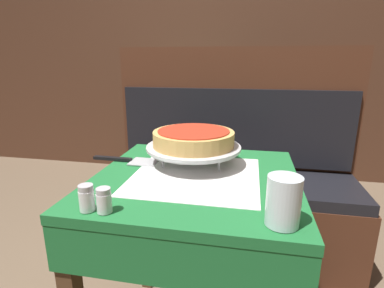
{
  "coord_description": "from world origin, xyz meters",
  "views": [
    {
      "loc": [
        0.17,
        -0.94,
        1.14
      ],
      "look_at": [
        -0.03,
        0.08,
        0.84
      ],
      "focal_mm": 28.0,
      "sensor_mm": 36.0,
      "label": 1
    }
  ],
  "objects_px": {
    "dining_table_front": "(196,205)",
    "salt_shaker": "(87,198)",
    "pepper_shaker": "(104,200)",
    "pizza_server": "(128,160)",
    "condiment_caddy": "(183,102)",
    "dining_table_rear": "(192,119)",
    "deep_dish_pizza": "(194,138)",
    "booth_bench": "(230,195)",
    "water_glass_near": "(283,201)",
    "pizza_pan_stand": "(194,148)"
  },
  "relations": [
    {
      "from": "dining_table_front",
      "to": "deep_dish_pizza",
      "type": "bearing_deg",
      "value": 104.51
    },
    {
      "from": "booth_bench",
      "to": "deep_dish_pizza",
      "type": "relative_size",
      "value": 4.76
    },
    {
      "from": "dining_table_front",
      "to": "pepper_shaker",
      "type": "height_order",
      "value": "pepper_shaker"
    },
    {
      "from": "dining_table_rear",
      "to": "pizza_pan_stand",
      "type": "distance_m",
      "value": 1.54
    },
    {
      "from": "booth_bench",
      "to": "salt_shaker",
      "type": "bearing_deg",
      "value": -107.15
    },
    {
      "from": "pizza_server",
      "to": "water_glass_near",
      "type": "distance_m",
      "value": 0.66
    },
    {
      "from": "booth_bench",
      "to": "pizza_pan_stand",
      "type": "xyz_separation_m",
      "value": [
        -0.11,
        -0.61,
        0.47
      ]
    },
    {
      "from": "dining_table_front",
      "to": "salt_shaker",
      "type": "bearing_deg",
      "value": -128.1
    },
    {
      "from": "deep_dish_pizza",
      "to": "pizza_server",
      "type": "relative_size",
      "value": 1.14
    },
    {
      "from": "pizza_pan_stand",
      "to": "pizza_server",
      "type": "distance_m",
      "value": 0.26
    },
    {
      "from": "water_glass_near",
      "to": "pepper_shaker",
      "type": "bearing_deg",
      "value": -176.72
    },
    {
      "from": "dining_table_rear",
      "to": "pizza_server",
      "type": "height_order",
      "value": "pizza_server"
    },
    {
      "from": "water_glass_near",
      "to": "pepper_shaker",
      "type": "height_order",
      "value": "water_glass_near"
    },
    {
      "from": "dining_table_front",
      "to": "pizza_server",
      "type": "distance_m",
      "value": 0.32
    },
    {
      "from": "booth_bench",
      "to": "water_glass_near",
      "type": "height_order",
      "value": "booth_bench"
    },
    {
      "from": "dining_table_rear",
      "to": "pizza_pan_stand",
      "type": "bearing_deg",
      "value": -78.72
    },
    {
      "from": "booth_bench",
      "to": "pepper_shaker",
      "type": "height_order",
      "value": "booth_bench"
    },
    {
      "from": "pepper_shaker",
      "to": "deep_dish_pizza",
      "type": "bearing_deg",
      "value": 69.09
    },
    {
      "from": "pepper_shaker",
      "to": "water_glass_near",
      "type": "bearing_deg",
      "value": 3.28
    },
    {
      "from": "booth_bench",
      "to": "water_glass_near",
      "type": "xyz_separation_m",
      "value": [
        0.18,
        -0.99,
        0.46
      ]
    },
    {
      "from": "pizza_pan_stand",
      "to": "pepper_shaker",
      "type": "height_order",
      "value": "pizza_pan_stand"
    },
    {
      "from": "dining_table_front",
      "to": "condiment_caddy",
      "type": "height_order",
      "value": "condiment_caddy"
    },
    {
      "from": "salt_shaker",
      "to": "condiment_caddy",
      "type": "relative_size",
      "value": 0.49
    },
    {
      "from": "dining_table_rear",
      "to": "pepper_shaker",
      "type": "height_order",
      "value": "pepper_shaker"
    },
    {
      "from": "deep_dish_pizza",
      "to": "pepper_shaker",
      "type": "bearing_deg",
      "value": -110.91
    },
    {
      "from": "pizza_pan_stand",
      "to": "condiment_caddy",
      "type": "relative_size",
      "value": 2.45
    },
    {
      "from": "dining_table_rear",
      "to": "dining_table_front",
      "type": "bearing_deg",
      "value": -78.49
    },
    {
      "from": "salt_shaker",
      "to": "dining_table_front",
      "type": "bearing_deg",
      "value": 51.9
    },
    {
      "from": "dining_table_front",
      "to": "pizza_server",
      "type": "height_order",
      "value": "pizza_server"
    },
    {
      "from": "deep_dish_pizza",
      "to": "salt_shaker",
      "type": "relative_size",
      "value": 4.25
    },
    {
      "from": "pizza_pan_stand",
      "to": "water_glass_near",
      "type": "distance_m",
      "value": 0.48
    },
    {
      "from": "dining_table_front",
      "to": "salt_shaker",
      "type": "xyz_separation_m",
      "value": [
        -0.23,
        -0.3,
        0.15
      ]
    },
    {
      "from": "deep_dish_pizza",
      "to": "pepper_shaker",
      "type": "height_order",
      "value": "deep_dish_pizza"
    },
    {
      "from": "water_glass_near",
      "to": "pizza_pan_stand",
      "type": "bearing_deg",
      "value": 126.91
    },
    {
      "from": "pizza_server",
      "to": "condiment_caddy",
      "type": "bearing_deg",
      "value": 94.09
    },
    {
      "from": "pizza_server",
      "to": "deep_dish_pizza",
      "type": "bearing_deg",
      "value": 3.88
    },
    {
      "from": "water_glass_near",
      "to": "pizza_server",
      "type": "bearing_deg",
      "value": 146.08
    },
    {
      "from": "pepper_shaker",
      "to": "condiment_caddy",
      "type": "relative_size",
      "value": 0.46
    },
    {
      "from": "dining_table_rear",
      "to": "pizza_server",
      "type": "bearing_deg",
      "value": -88.39
    },
    {
      "from": "dining_table_rear",
      "to": "water_glass_near",
      "type": "xyz_separation_m",
      "value": [
        0.59,
        -1.88,
        0.18
      ]
    },
    {
      "from": "deep_dish_pizza",
      "to": "pizza_server",
      "type": "height_order",
      "value": "deep_dish_pizza"
    },
    {
      "from": "dining_table_rear",
      "to": "deep_dish_pizza",
      "type": "distance_m",
      "value": 1.54
    },
    {
      "from": "dining_table_rear",
      "to": "salt_shaker",
      "type": "relative_size",
      "value": 10.72
    },
    {
      "from": "dining_table_front",
      "to": "booth_bench",
      "type": "bearing_deg",
      "value": 83.62
    },
    {
      "from": "dining_table_rear",
      "to": "pepper_shaker",
      "type": "bearing_deg",
      "value": -85.72
    },
    {
      "from": "booth_bench",
      "to": "pizza_pan_stand",
      "type": "relative_size",
      "value": 4.06
    },
    {
      "from": "deep_dish_pizza",
      "to": "pizza_server",
      "type": "distance_m",
      "value": 0.27
    },
    {
      "from": "water_glass_near",
      "to": "pepper_shaker",
      "type": "relative_size",
      "value": 1.84
    },
    {
      "from": "deep_dish_pizza",
      "to": "water_glass_near",
      "type": "xyz_separation_m",
      "value": [
        0.29,
        -0.38,
        -0.04
      ]
    },
    {
      "from": "deep_dish_pizza",
      "to": "dining_table_rear",
      "type": "bearing_deg",
      "value": 101.28
    }
  ]
}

